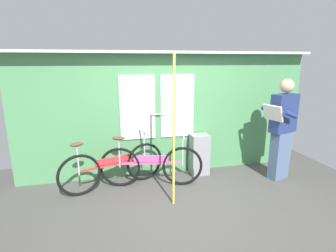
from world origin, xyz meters
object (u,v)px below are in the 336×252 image
(bicycle_leaning_behind, at_px, (151,165))
(trash_bin_by_wall, at_px, (199,154))
(passenger_reading_newspaper, at_px, (282,128))
(bicycle_near_door, at_px, (113,167))
(handrail_pole, at_px, (174,133))

(bicycle_leaning_behind, distance_m, trash_bin_by_wall, 0.98)
(passenger_reading_newspaper, height_order, trash_bin_by_wall, passenger_reading_newspaper)
(bicycle_leaning_behind, bearing_deg, bicycle_near_door, -177.13)
(bicycle_leaning_behind, distance_m, handrail_pole, 0.98)
(trash_bin_by_wall, height_order, handrail_pole, handrail_pole)
(passenger_reading_newspaper, bearing_deg, handrail_pole, -5.15)
(bicycle_near_door, xyz_separation_m, passenger_reading_newspaper, (2.81, -0.31, 0.56))
(bicycle_near_door, distance_m, trash_bin_by_wall, 1.54)
(bicycle_leaning_behind, xyz_separation_m, trash_bin_by_wall, (0.94, 0.28, 0.01))
(bicycle_near_door, height_order, handrail_pole, handrail_pole)
(bicycle_near_door, distance_m, bicycle_leaning_behind, 0.60)
(trash_bin_by_wall, xyz_separation_m, handrail_pole, (-0.72, -0.92, 0.70))
(handrail_pole, bearing_deg, passenger_reading_newspaper, 11.68)
(passenger_reading_newspaper, bearing_deg, trash_bin_by_wall, -38.61)
(trash_bin_by_wall, bearing_deg, handrail_pole, -127.98)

